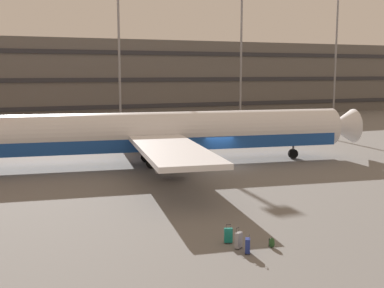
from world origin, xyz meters
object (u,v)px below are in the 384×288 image
(airliner, at_px, (158,133))
(suitcase_black, at_px, (228,235))
(suitcase_laid_flat, at_px, (239,240))
(suitcase_silver, at_px, (248,246))
(backpack_red, at_px, (272,243))

(airliner, height_order, suitcase_black, airliner)
(suitcase_laid_flat, relative_size, suitcase_silver, 1.13)
(airliner, bearing_deg, backpack_red, -94.03)
(suitcase_laid_flat, distance_m, suitcase_silver, 0.71)
(airliner, xyz_separation_m, backpack_red, (-1.51, -21.46, -2.55))
(suitcase_black, bearing_deg, suitcase_laid_flat, -82.17)
(suitcase_laid_flat, height_order, backpack_red, suitcase_laid_flat)
(suitcase_silver, bearing_deg, airliner, 82.33)
(suitcase_laid_flat, xyz_separation_m, backpack_red, (1.50, -0.47, -0.19))
(suitcase_laid_flat, relative_size, suitcase_black, 1.05)
(suitcase_laid_flat, relative_size, backpack_red, 1.92)
(suitcase_silver, xyz_separation_m, backpack_red, (1.41, 0.24, -0.15))
(suitcase_laid_flat, bearing_deg, airliner, 81.84)
(suitcase_laid_flat, bearing_deg, suitcase_black, 97.83)
(suitcase_laid_flat, xyz_separation_m, suitcase_silver, (0.09, -0.70, -0.04))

